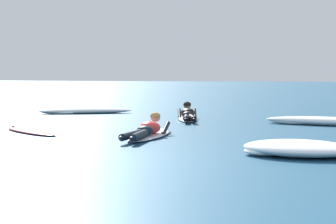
% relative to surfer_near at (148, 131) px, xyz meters
% --- Properties ---
extents(ground_plane, '(120.00, 120.00, 0.00)m').
position_rel_surfer_near_xyz_m(ground_plane, '(-1.06, 6.14, -0.13)').
color(ground_plane, navy).
extents(surfer_near, '(0.79, 2.75, 0.54)m').
position_rel_surfer_near_xyz_m(surfer_near, '(0.00, 0.00, 0.00)').
color(surfer_near, silver).
rests_on(surfer_near, ground).
extents(surfer_far, '(0.90, 2.62, 0.54)m').
position_rel_surfer_near_xyz_m(surfer_far, '(0.19, 4.42, 0.01)').
color(surfer_far, white).
rests_on(surfer_far, ground).
extents(drifting_surfboard, '(1.96, 1.84, 0.16)m').
position_rel_surfer_near_xyz_m(drifting_surfboard, '(-2.79, 0.54, -0.10)').
color(drifting_surfboard, '#E54C66').
rests_on(drifting_surfboard, ground).
extents(whitewater_front, '(3.17, 1.40, 0.22)m').
position_rel_surfer_near_xyz_m(whitewater_front, '(3.86, 3.50, -0.03)').
color(whitewater_front, white).
rests_on(whitewater_front, ground).
extents(whitewater_mid_left, '(2.01, 1.51, 0.26)m').
position_rel_surfer_near_xyz_m(whitewater_mid_left, '(2.94, -2.15, -0.01)').
color(whitewater_mid_left, white).
rests_on(whitewater_mid_left, ground).
extents(whitewater_back, '(2.94, 1.58, 0.18)m').
position_rel_surfer_near_xyz_m(whitewater_back, '(-3.40, 6.41, -0.05)').
color(whitewater_back, white).
rests_on(whitewater_back, ground).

